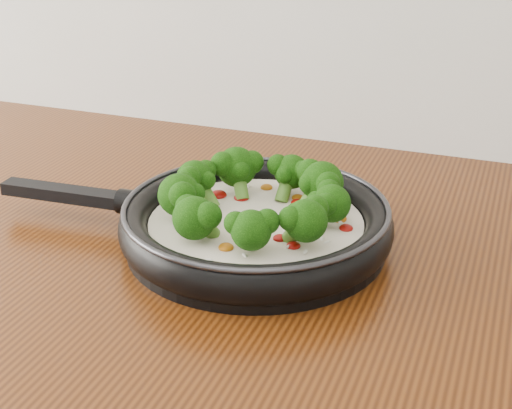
% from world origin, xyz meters
% --- Properties ---
extents(skillet, '(0.48, 0.32, 0.09)m').
position_xyz_m(skillet, '(-0.05, 1.12, 0.93)').
color(skillet, black).
rests_on(skillet, counter).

